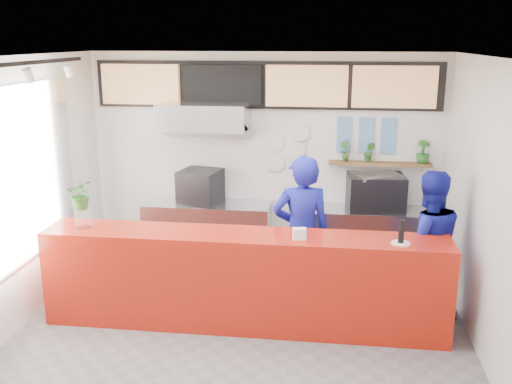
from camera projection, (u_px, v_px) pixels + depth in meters
The scene contains 43 objects.
floor at pixel (238, 342), 6.16m from camera, with size 5.00×5.00×0.00m, color slate.
ceiling at pixel (236, 58), 5.37m from camera, with size 5.00×5.00×0.00m, color silver.
wall_back at pixel (265, 159), 8.16m from camera, with size 5.00×5.00×0.00m, color white.
wall_left at pixel (6, 201), 6.08m from camera, with size 5.00×5.00×0.00m, color white.
wall_right at pixel (495, 220), 5.45m from camera, with size 5.00×5.00×0.00m, color white.
service_counter at pixel (244, 280), 6.40m from camera, with size 4.50×0.60×1.10m, color #AE1B0C.
cream_band at pixel (266, 81), 7.86m from camera, with size 5.00×0.02×0.80m, color beige.
prep_bench at pixel (208, 233), 8.25m from camera, with size 1.80×0.60×0.90m, color #B2B5BA.
panini_oven at pixel (200, 187), 8.08m from camera, with size 0.53×0.53×0.48m, color black.
extraction_hood at pixel (204, 116), 7.75m from camera, with size 1.20×0.70×0.35m, color #B2B5BA.
hood_lip at pixel (205, 131), 7.80m from camera, with size 1.20×0.70×0.08m, color #B2B5BA.
right_bench at pixel (369, 240), 7.96m from camera, with size 1.80×0.60×0.90m, color #B2B5BA.
espresso_machine at pixel (376, 192), 7.77m from camera, with size 0.75×0.54×0.48m, color black.
espresso_tray at pixel (377, 176), 7.71m from camera, with size 0.60×0.41×0.06m, color #BABDC2.
herb_shelf at pixel (380, 164), 7.86m from camera, with size 1.40×0.18×0.04m, color brown.
menu_board_far_left at pixel (141, 84), 7.99m from camera, with size 1.10×0.10×0.55m, color tan.
menu_board_mid_left at pixel (222, 85), 7.84m from camera, with size 1.10×0.10×0.55m, color black.
menu_board_mid_right at pixel (307, 86), 7.70m from camera, with size 1.10×0.10×0.55m, color tan.
menu_board_far_right at pixel (394, 87), 7.55m from camera, with size 1.10×0.10×0.55m, color tan.
soffit at pixel (265, 85), 7.84m from camera, with size 4.80×0.04×0.65m, color black.
window_pane at pixel (22, 176), 6.31m from camera, with size 0.04×2.20×1.90m, color silver.
window_frame at pixel (23, 176), 6.31m from camera, with size 0.03×2.30×2.00m, color #B2B5BA.
track_rail at pixel (27, 63), 5.65m from camera, with size 0.05×2.40×0.04m, color black.
dec_plate_a at pixel (276, 142), 8.04m from camera, with size 0.24×0.24×0.03m, color silver.
dec_plate_b at pixel (297, 150), 8.03m from camera, with size 0.24×0.24×0.03m, color silver.
dec_plate_c at pixel (276, 163), 8.12m from camera, with size 0.24×0.24×0.03m, color silver.
dec_plate_d at pixel (301, 132), 7.96m from camera, with size 0.24×0.24×0.03m, color silver.
photo_frame_a at pixel (344, 126), 7.87m from camera, with size 0.20×0.02×0.25m, color #598CBF.
photo_frame_b at pixel (366, 127), 7.83m from camera, with size 0.20×0.02×0.25m, color #598CBF.
photo_frame_c at pixel (389, 127), 7.79m from camera, with size 0.20×0.02×0.25m, color #598CBF.
photo_frame_d at pixel (344, 144), 7.93m from camera, with size 0.20×0.02×0.25m, color #598CBF.
photo_frame_e at pixel (366, 144), 7.90m from camera, with size 0.20×0.02×0.25m, color #598CBF.
photo_frame_f at pixel (388, 145), 7.86m from camera, with size 0.20×0.02×0.25m, color #598CBF.
staff_center at pixel (301, 234), 6.73m from camera, with size 0.69×0.45×1.89m, color #151B92.
staff_right at pixel (426, 245), 6.53m from camera, with size 0.86×0.67×1.77m, color #151B92.
herb_a at pixel (345, 151), 7.88m from camera, with size 0.16×0.11×0.30m, color #2D6A25.
herb_b at pixel (369, 152), 7.84m from camera, with size 0.16×0.13×0.28m, color #2D6A25.
herb_d at pixel (423, 152), 7.74m from camera, with size 0.18×0.16×0.32m, color #2D6A25.
glass_vase at pixel (83, 218), 6.43m from camera, with size 0.19×0.19×0.24m, color white.
basil_vase at pixel (81, 194), 6.36m from camera, with size 0.31×0.27×0.35m, color #2D6A25.
napkin_holder at pixel (299, 234), 6.07m from camera, with size 0.14×0.09×0.12m, color white.
white_plate at pixel (401, 243), 5.95m from camera, with size 0.20×0.20×0.01m, color white.
pepper_mill at pixel (401, 231), 5.92m from camera, with size 0.06×0.06×0.25m, color black.
Camera 1 is at (0.91, -5.44, 3.19)m, focal length 40.00 mm.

